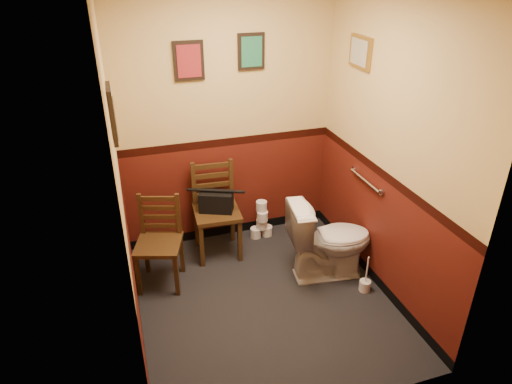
% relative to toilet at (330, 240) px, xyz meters
% --- Properties ---
extents(floor, '(2.20, 2.40, 0.00)m').
position_rel_toilet_xyz_m(floor, '(-0.72, -0.19, -0.39)').
color(floor, black).
rests_on(floor, ground).
extents(wall_back, '(2.20, 0.00, 2.70)m').
position_rel_toilet_xyz_m(wall_back, '(-0.72, 1.01, 0.96)').
color(wall_back, '#4F160E').
rests_on(wall_back, ground).
extents(wall_front, '(2.20, 0.00, 2.70)m').
position_rel_toilet_xyz_m(wall_front, '(-0.72, -1.39, 0.96)').
color(wall_front, '#4F160E').
rests_on(wall_front, ground).
extents(wall_left, '(0.00, 2.40, 2.70)m').
position_rel_toilet_xyz_m(wall_left, '(-1.82, -0.19, 0.96)').
color(wall_left, '#4F160E').
rests_on(wall_left, ground).
extents(wall_right, '(0.00, 2.40, 2.70)m').
position_rel_toilet_xyz_m(wall_right, '(0.38, -0.19, 0.96)').
color(wall_right, '#4F160E').
rests_on(wall_right, ground).
extents(grab_bar, '(0.05, 0.56, 0.06)m').
position_rel_toilet_xyz_m(grab_bar, '(0.35, 0.06, 0.56)').
color(grab_bar, silver).
rests_on(grab_bar, wall_right).
extents(framed_print_back_a, '(0.28, 0.04, 0.36)m').
position_rel_toilet_xyz_m(framed_print_back_a, '(-1.07, 0.99, 1.56)').
color(framed_print_back_a, black).
rests_on(framed_print_back_a, wall_back).
extents(framed_print_back_b, '(0.26, 0.04, 0.34)m').
position_rel_toilet_xyz_m(framed_print_back_b, '(-0.47, 0.99, 1.61)').
color(framed_print_back_b, black).
rests_on(framed_print_back_b, wall_back).
extents(framed_print_left, '(0.04, 0.30, 0.38)m').
position_rel_toilet_xyz_m(framed_print_left, '(-1.80, -0.09, 1.46)').
color(framed_print_left, black).
rests_on(framed_print_left, wall_left).
extents(framed_print_right, '(0.04, 0.34, 0.28)m').
position_rel_toilet_xyz_m(framed_print_right, '(0.36, 0.41, 1.66)').
color(framed_print_right, olive).
rests_on(framed_print_right, wall_right).
extents(toilet, '(0.85, 0.54, 0.79)m').
position_rel_toilet_xyz_m(toilet, '(0.00, 0.00, 0.00)').
color(toilet, white).
rests_on(toilet, floor).
extents(toilet_brush, '(0.11, 0.11, 0.38)m').
position_rel_toilet_xyz_m(toilet_brush, '(0.23, -0.34, -0.33)').
color(toilet_brush, silver).
rests_on(toilet_brush, floor).
extents(chair_left, '(0.51, 0.51, 0.87)m').
position_rel_toilet_xyz_m(chair_left, '(-1.56, 0.39, 0.04)').
color(chair_left, '#462D15').
rests_on(chair_left, floor).
extents(chair_right, '(0.48, 0.48, 0.97)m').
position_rel_toilet_xyz_m(chair_right, '(-0.93, 0.73, 0.09)').
color(chair_right, '#462D15').
rests_on(chair_right, floor).
extents(handbag, '(0.37, 0.28, 0.24)m').
position_rel_toilet_xyz_m(handbag, '(-0.94, 0.69, 0.22)').
color(handbag, black).
rests_on(handbag, chair_right).
extents(tp_stack, '(0.25, 0.15, 0.44)m').
position_rel_toilet_xyz_m(tp_stack, '(-0.40, 0.84, -0.21)').
color(tp_stack, silver).
rests_on(tp_stack, floor).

